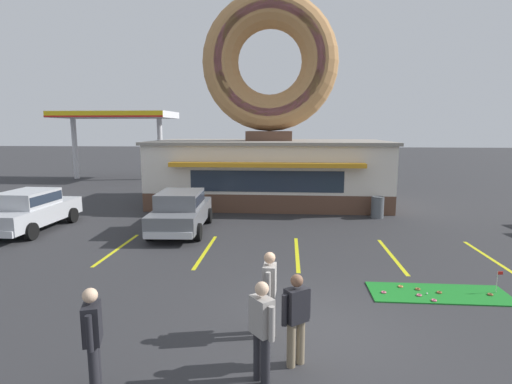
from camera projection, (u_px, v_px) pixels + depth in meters
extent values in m
plane|color=#2D2D30|center=(318.00, 331.00, 7.98)|extent=(160.00, 160.00, 0.00)
cube|color=brown|center=(269.00, 194.00, 21.82)|extent=(12.00, 6.00, 0.90)
cube|color=silver|center=(269.00, 165.00, 21.56)|extent=(12.00, 6.00, 2.30)
cube|color=gray|center=(269.00, 142.00, 21.37)|extent=(12.30, 6.30, 0.16)
cube|color=orange|center=(266.00, 165.00, 18.27)|extent=(9.00, 0.60, 0.20)
cube|color=#232D3D|center=(266.00, 181.00, 18.67)|extent=(7.20, 0.03, 1.00)
cube|color=brown|center=(269.00, 136.00, 21.32)|extent=(2.40, 1.80, 0.50)
torus|color=#B27F4C|center=(270.00, 62.00, 20.72)|extent=(7.10, 1.90, 7.10)
torus|color=#D8728C|center=(269.00, 61.00, 20.30)|extent=(6.25, 1.05, 6.24)
cube|color=#197523|center=(439.00, 294.00, 9.74)|extent=(3.31, 1.21, 0.03)
torus|color=#D17F47|center=(401.00, 286.00, 10.10)|extent=(0.13, 0.13, 0.04)
torus|color=brown|center=(439.00, 292.00, 9.74)|extent=(0.13, 0.13, 0.04)
torus|color=#D8667F|center=(384.00, 292.00, 9.74)|extent=(0.13, 0.13, 0.04)
torus|color=#D8667F|center=(419.00, 295.00, 9.57)|extent=(0.13, 0.13, 0.04)
torus|color=#D8667F|center=(434.00, 300.00, 9.29)|extent=(0.13, 0.13, 0.04)
torus|color=brown|center=(418.00, 289.00, 9.94)|extent=(0.13, 0.13, 0.04)
torus|color=brown|center=(490.00, 294.00, 9.61)|extent=(0.13, 0.13, 0.04)
sphere|color=white|center=(427.00, 294.00, 9.66)|extent=(0.04, 0.04, 0.04)
cylinder|color=silver|center=(497.00, 282.00, 9.73)|extent=(0.01, 0.01, 0.55)
cube|color=red|center=(500.00, 273.00, 9.69)|extent=(0.12, 0.01, 0.08)
cube|color=#B2B5BA|center=(32.00, 214.00, 15.80)|extent=(1.83, 4.43, 0.68)
cube|color=#B2B5BA|center=(28.00, 199.00, 15.55)|extent=(1.59, 2.13, 0.60)
cube|color=#232D3D|center=(28.00, 198.00, 15.55)|extent=(1.62, 2.04, 0.36)
cube|color=silver|center=(64.00, 209.00, 18.03)|extent=(1.67, 0.13, 0.24)
cylinder|color=black|center=(34.00, 214.00, 17.28)|extent=(0.23, 0.64, 0.64)
cylinder|color=black|center=(72.00, 215.00, 17.11)|extent=(0.23, 0.64, 0.64)
cylinder|color=black|center=(31.00, 231.00, 14.43)|extent=(0.23, 0.64, 0.64)
cylinder|color=black|center=(2.00, 213.00, 17.47)|extent=(0.24, 0.65, 0.64)
cube|color=slate|center=(181.00, 215.00, 15.65)|extent=(1.99, 4.49, 0.68)
cube|color=slate|center=(180.00, 199.00, 15.40)|extent=(1.67, 2.18, 0.60)
cube|color=#232D3D|center=(180.00, 199.00, 15.40)|extent=(1.69, 2.10, 0.36)
cube|color=silver|center=(192.00, 209.00, 17.89)|extent=(1.67, 0.19, 0.24)
cube|color=silver|center=(168.00, 236.00, 13.49)|extent=(1.67, 0.19, 0.24)
cylinder|color=black|center=(168.00, 215.00, 17.08)|extent=(0.25, 0.65, 0.64)
cylinder|color=black|center=(209.00, 216.00, 17.03)|extent=(0.25, 0.65, 0.64)
cylinder|color=black|center=(149.00, 232.00, 14.38)|extent=(0.25, 0.65, 0.64)
cylinder|color=black|center=(198.00, 232.00, 14.34)|extent=(0.25, 0.65, 0.64)
cylinder|color=#7F7056|center=(270.00, 312.00, 7.88)|extent=(0.15, 0.15, 0.82)
cylinder|color=#7F7056|center=(269.00, 317.00, 7.68)|extent=(0.15, 0.15, 0.82)
cube|color=gray|center=(270.00, 280.00, 7.67)|extent=(0.26, 0.39, 0.60)
cylinder|color=gray|center=(271.00, 277.00, 7.92)|extent=(0.10, 0.10, 0.55)
cylinder|color=gray|center=(268.00, 286.00, 7.43)|extent=(0.10, 0.10, 0.55)
sphere|color=tan|center=(270.00, 258.00, 7.60)|extent=(0.22, 0.22, 0.22)
cylinder|color=#7F7056|center=(291.00, 345.00, 6.72)|extent=(0.15, 0.15, 0.79)
cylinder|color=#7F7056|center=(300.00, 341.00, 6.83)|extent=(0.15, 0.15, 0.79)
cube|color=black|center=(296.00, 305.00, 6.67)|extent=(0.45, 0.42, 0.58)
cylinder|color=black|center=(284.00, 310.00, 6.54)|extent=(0.10, 0.10, 0.54)
cylinder|color=black|center=(308.00, 303.00, 6.81)|extent=(0.10, 0.10, 0.54)
sphere|color=brown|center=(297.00, 281.00, 6.60)|extent=(0.21, 0.21, 0.21)
cylinder|color=#232328|center=(96.00, 364.00, 6.15)|extent=(0.15, 0.15, 0.83)
cylinder|color=#232328|center=(94.00, 371.00, 5.96)|extent=(0.15, 0.15, 0.83)
cube|color=black|center=(92.00, 324.00, 5.95)|extent=(0.35, 0.44, 0.60)
cylinder|color=black|center=(95.00, 318.00, 6.19)|extent=(0.10, 0.10, 0.56)
cylinder|color=black|center=(89.00, 334.00, 5.71)|extent=(0.10, 0.10, 0.56)
sphere|color=beige|center=(90.00, 295.00, 5.88)|extent=(0.22, 0.22, 0.22)
cylinder|color=#232328|center=(265.00, 361.00, 6.23)|extent=(0.15, 0.15, 0.83)
cylinder|color=#232328|center=(258.00, 355.00, 6.39)|extent=(0.15, 0.15, 0.83)
cube|color=gray|center=(262.00, 316.00, 6.20)|extent=(0.43, 0.45, 0.60)
cylinder|color=gray|center=(272.00, 324.00, 6.00)|extent=(0.10, 0.10, 0.56)
cylinder|color=gray|center=(253.00, 312.00, 6.40)|extent=(0.10, 0.10, 0.56)
sphere|color=beige|center=(262.00, 289.00, 6.13)|extent=(0.22, 0.22, 0.22)
cylinder|color=#51565B|center=(377.00, 208.00, 17.99)|extent=(0.56, 0.56, 0.95)
torus|color=#303437|center=(378.00, 197.00, 17.92)|extent=(0.57, 0.57, 0.05)
cylinder|color=silver|center=(75.00, 149.00, 31.96)|extent=(0.40, 0.40, 4.80)
cylinder|color=silver|center=(160.00, 149.00, 31.42)|extent=(0.40, 0.40, 4.80)
cube|color=silver|center=(115.00, 115.00, 31.27)|extent=(9.00, 4.40, 0.50)
cube|color=yellow|center=(102.00, 114.00, 29.08)|extent=(9.00, 0.04, 0.44)
cube|color=red|center=(102.00, 116.00, 29.09)|extent=(9.00, 0.04, 0.12)
cube|color=yellow|center=(118.00, 249.00, 13.39)|extent=(0.12, 3.60, 0.01)
cube|color=yellow|center=(206.00, 251.00, 13.16)|extent=(0.12, 3.60, 0.01)
cube|color=yellow|center=(297.00, 253.00, 12.92)|extent=(0.12, 3.60, 0.01)
cube|color=yellow|center=(392.00, 256.00, 12.69)|extent=(0.12, 3.60, 0.01)
cube|color=yellow|center=(490.00, 258.00, 12.46)|extent=(0.12, 3.60, 0.01)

